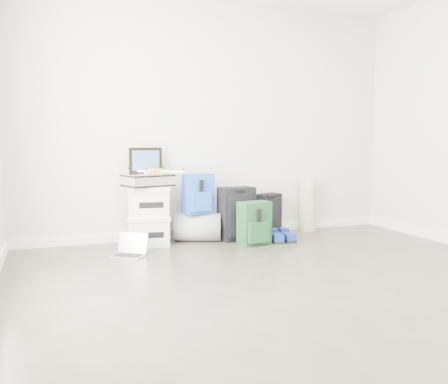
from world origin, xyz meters
name	(u,v)px	position (x,y,z in m)	size (l,w,h in m)	color
ground	(329,300)	(0.00, 0.00, 0.00)	(5.00, 5.00, 0.00)	#342E26
room_envelope	(334,48)	(0.00, 0.02, 1.72)	(4.52, 5.02, 2.71)	silver
boxes_stack	(148,216)	(-0.82, 2.23, 0.32)	(0.49, 0.42, 0.63)	silver
briefcase	(148,180)	(-0.82, 2.23, 0.70)	(0.47, 0.35, 0.14)	#B2B2B7
painting	(146,160)	(-0.82, 2.33, 0.91)	(0.37, 0.09, 0.28)	black
drone	(155,171)	(-0.74, 2.21, 0.79)	(0.55, 0.55, 0.06)	gold
duffel_bag	(198,227)	(-0.27, 2.24, 0.16)	(0.32, 0.32, 0.51)	gray
blue_backpack	(198,194)	(-0.27, 2.21, 0.53)	(0.34, 0.28, 0.44)	#1B54B0
large_suitcase	(237,214)	(0.16, 2.13, 0.30)	(0.41, 0.29, 0.60)	black
green_backpack	(255,224)	(0.25, 1.85, 0.22)	(0.36, 0.29, 0.47)	#13361C
carry_on	(268,214)	(0.66, 2.37, 0.24)	(0.35, 0.28, 0.48)	black
shoes	(282,237)	(0.61, 1.90, 0.05)	(0.28, 0.31, 0.10)	black
rolled_rug	(307,206)	(1.21, 2.38, 0.31)	(0.20, 0.20, 0.62)	tan
laptop	(130,250)	(-1.09, 1.80, 0.05)	(0.37, 0.36, 0.22)	silver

